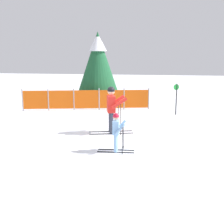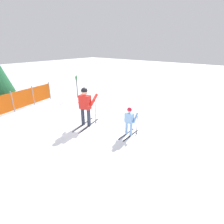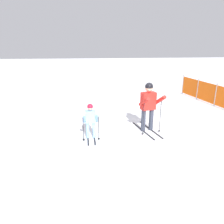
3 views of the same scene
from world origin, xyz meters
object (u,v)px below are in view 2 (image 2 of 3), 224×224
(skier_adult, at_px, (85,103))
(trail_marker, at_px, (77,84))
(safety_fence, at_px, (0,105))
(skier_child, at_px, (129,119))

(skier_adult, distance_m, trail_marker, 4.42)
(skier_adult, xyz_separation_m, safety_fence, (-1.97, 4.07, -0.47))
(skier_adult, xyz_separation_m, trail_marker, (2.54, 3.62, -0.11))
(skier_adult, relative_size, safety_fence, 0.27)
(skier_child, distance_m, trail_marker, 5.99)
(safety_fence, xyz_separation_m, trail_marker, (4.51, -0.45, 0.36))
(skier_adult, xyz_separation_m, skier_child, (0.45, -1.98, -0.35))
(skier_adult, relative_size, skier_child, 1.47)
(trail_marker, bearing_deg, skier_child, -110.45)
(skier_adult, relative_size, trail_marker, 1.15)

